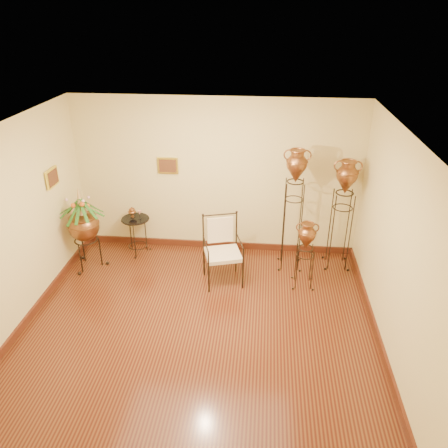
# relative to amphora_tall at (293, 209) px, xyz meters

# --- Properties ---
(ground) EXTENTS (5.00, 5.00, 0.00)m
(ground) POSITION_rel_amphora_tall_xyz_m (-1.33, -1.96, -1.09)
(ground) COLOR #592F15
(ground) RESTS_ON ground
(room_shell) EXTENTS (5.02, 5.02, 2.81)m
(room_shell) POSITION_rel_amphora_tall_xyz_m (-1.34, -1.96, 0.64)
(room_shell) COLOR beige
(room_shell) RESTS_ON ground
(amphora_tall) EXTENTS (0.48, 0.48, 2.14)m
(amphora_tall) POSITION_rel_amphora_tall_xyz_m (0.00, 0.00, 0.00)
(amphora_tall) COLOR black
(amphora_tall) RESTS_ON ground
(amphora_mid) EXTENTS (0.45, 0.45, 1.95)m
(amphora_mid) POSITION_rel_amphora_tall_xyz_m (0.82, 0.12, -0.11)
(amphora_mid) COLOR black
(amphora_mid) RESTS_ON ground
(amphora_short) EXTENTS (0.35, 0.35, 1.15)m
(amphora_short) POSITION_rel_amphora_tall_xyz_m (0.20, -0.56, -0.52)
(amphora_short) COLOR black
(amphora_short) RESTS_ON ground
(planter_urn) EXTENTS (0.95, 0.95, 1.51)m
(planter_urn) POSITION_rel_amphora_tall_xyz_m (-3.48, -0.35, -0.25)
(planter_urn) COLOR black
(planter_urn) RESTS_ON ground
(armchair) EXTENTS (0.78, 0.75, 1.13)m
(armchair) POSITION_rel_amphora_tall_xyz_m (-1.11, -0.60, -0.52)
(armchair) COLOR black
(armchair) RESTS_ON ground
(side_table) EXTENTS (0.54, 0.54, 0.89)m
(side_table) POSITION_rel_amphora_tall_xyz_m (-2.76, 0.19, -0.72)
(side_table) COLOR black
(side_table) RESTS_ON ground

